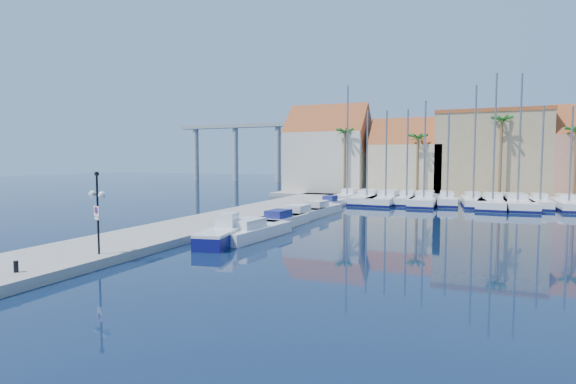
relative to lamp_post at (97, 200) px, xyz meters
name	(u,v)px	position (x,y,z in m)	size (l,w,h in m)	color
ground	(240,265)	(7.00, 2.47, -3.32)	(260.00, 260.00, 0.00)	black
quay_west	(224,219)	(-2.00, 15.97, -3.07)	(6.00, 77.00, 0.50)	gray
shore_north	(466,196)	(17.00, 50.47, -3.07)	(54.00, 16.00, 0.50)	gray
lamp_post	(97,200)	(0.00, 0.00, 0.00)	(1.40, 0.74, 4.30)	black
bollard	(16,267)	(-0.43, -4.27, -2.57)	(0.20, 0.20, 0.50)	black
fishing_boat	(223,234)	(3.11, 7.25, -2.69)	(2.76, 5.65, 1.89)	#0F1058
motorboat_west_0	(252,231)	(3.87, 9.91, -2.81)	(3.03, 7.42, 1.40)	white
motorboat_west_1	(282,220)	(3.64, 15.63, -2.81)	(2.55, 6.45, 1.40)	white
motorboat_west_2	(300,214)	(3.57, 20.04, -2.81)	(2.60, 7.18, 1.40)	white
motorboat_west_3	(319,209)	(3.89, 24.55, -2.81)	(2.72, 7.00, 1.40)	white
motorboat_west_4	(331,203)	(3.18, 30.89, -2.81)	(1.93, 5.35, 1.40)	white
sailboat_0	(348,196)	(2.83, 39.42, -2.67)	(2.41, 8.59, 14.84)	white
sailboat_1	(367,198)	(5.62, 38.50, -2.77)	(3.70, 11.61, 11.47)	white
sailboat_2	(387,199)	(8.06, 38.29, -2.77)	(3.35, 11.59, 11.34)	white
sailboat_3	(407,199)	(10.49, 38.66, -2.73)	(2.47, 8.89, 11.44)	white
sailboat_4	(424,200)	(12.53, 38.27, -2.75)	(3.07, 11.08, 12.29)	white
sailboat_5	(447,200)	(15.06, 39.29, -2.73)	(2.83, 8.57, 11.06)	white
sailboat_6	(473,201)	(17.94, 38.89, -2.69)	(3.00, 8.90, 13.89)	white
sailboat_7	(493,202)	(20.04, 38.07, -2.73)	(3.79, 11.59, 14.91)	white
sailboat_8	(517,203)	(22.48, 38.31, -2.73)	(3.59, 11.51, 14.73)	white
sailboat_9	(540,203)	(24.87, 39.38, -2.73)	(2.59, 8.49, 11.31)	white
sailboat_10	(568,204)	(27.52, 39.10, -2.75)	(2.59, 9.57, 11.11)	white
building_0	(329,153)	(-3.00, 49.47, 3.20)	(12.30, 9.00, 13.50)	beige
building_1	(407,160)	(9.00, 49.47, 1.97)	(10.30, 8.00, 11.00)	tan
building_2	(490,154)	(20.00, 50.47, 2.94)	(14.20, 10.20, 11.50)	tan
palm_0	(345,134)	(1.00, 44.47, 5.76)	(2.60, 2.60, 10.15)	brown
palm_1	(418,139)	(11.00, 44.47, 4.81)	(2.60, 2.60, 9.15)	brown
palm_2	(502,123)	(21.00, 44.47, 6.69)	(2.60, 2.60, 11.15)	brown
viaduct	(260,140)	(-32.07, 84.47, 6.93)	(48.00, 2.20, 14.45)	#9E9E99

